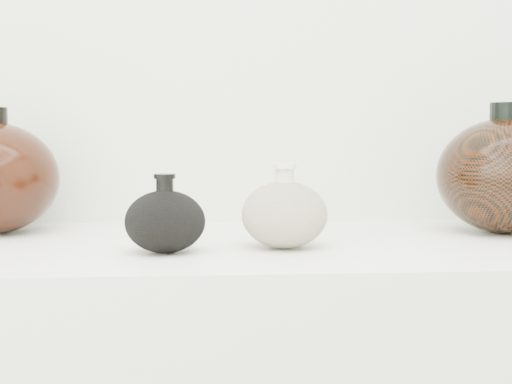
{
  "coord_description": "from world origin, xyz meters",
  "views": [
    {
      "loc": [
        -0.07,
        -0.12,
        1.06
      ],
      "look_at": [
        0.0,
        0.92,
        0.98
      ],
      "focal_mm": 50.0,
      "sensor_mm": 36.0,
      "label": 1
    }
  ],
  "objects": [
    {
      "name": "right_round_pot",
      "position": [
        0.42,
        1.02,
        1.0
      ],
      "size": [
        0.24,
        0.24,
        0.21
      ],
      "color": "black",
      "rests_on": "display_counter"
    },
    {
      "name": "black_gourd_vase",
      "position": [
        -0.13,
        0.86,
        0.94
      ],
      "size": [
        0.13,
        0.13,
        0.11
      ],
      "color": "black",
      "rests_on": "display_counter"
    },
    {
      "name": "cream_gourd_vase",
      "position": [
        0.04,
        0.89,
        0.95
      ],
      "size": [
        0.13,
        0.13,
        0.12
      ],
      "color": "beige",
      "rests_on": "display_counter"
    }
  ]
}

